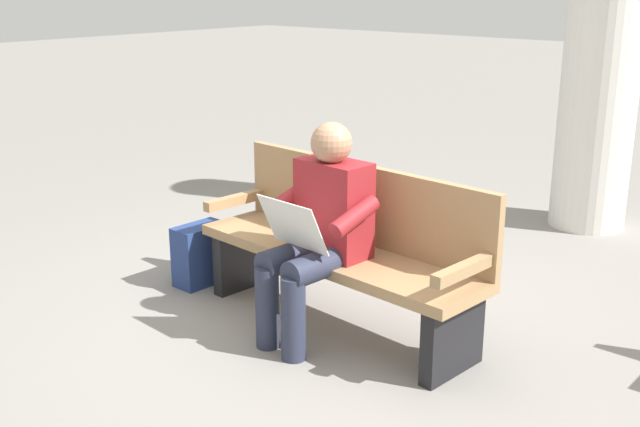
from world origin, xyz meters
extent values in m
plane|color=gray|center=(0.00, 0.00, 0.00)|extent=(40.00, 40.00, 0.00)
cube|color=#9E7A51|center=(0.00, 0.00, 0.42)|extent=(1.83, 0.61, 0.06)
cube|color=#9E7A51|center=(-0.02, -0.21, 0.68)|extent=(1.80, 0.18, 0.45)
cube|color=#9E7A51|center=(-0.85, 0.06, 0.57)|extent=(0.10, 0.48, 0.06)
cube|color=#9E7A51|center=(0.85, -0.06, 0.57)|extent=(0.10, 0.48, 0.06)
cube|color=black|center=(-0.80, 0.06, 0.20)|extent=(0.11, 0.44, 0.39)
cube|color=black|center=(0.80, -0.06, 0.20)|extent=(0.11, 0.44, 0.39)
cube|color=maroon|center=(-0.03, 0.05, 0.71)|extent=(0.42, 0.25, 0.52)
sphere|color=#A87A5B|center=(-0.02, 0.07, 1.07)|extent=(0.22, 0.22, 0.22)
cylinder|color=#282D42|center=(-0.11, 0.27, 0.47)|extent=(0.18, 0.43, 0.15)
cylinder|color=#282D42|center=(0.09, 0.25, 0.47)|extent=(0.18, 0.43, 0.15)
cylinder|color=#282D42|center=(-0.10, 0.46, 0.23)|extent=(0.13, 0.13, 0.45)
cylinder|color=#282D42|center=(0.10, 0.44, 0.23)|extent=(0.13, 0.13, 0.45)
cylinder|color=maroon|center=(-0.26, 0.17, 0.74)|extent=(0.11, 0.32, 0.18)
cylinder|color=maroon|center=(0.22, 0.13, 0.74)|extent=(0.11, 0.32, 0.18)
cube|color=silver|center=(0.00, 0.35, 0.68)|extent=(0.41, 0.16, 0.27)
cube|color=navy|center=(1.06, 0.07, 0.19)|extent=(0.20, 0.34, 0.39)
cube|color=navy|center=(1.17, 0.07, 0.14)|extent=(0.05, 0.24, 0.18)
cylinder|color=silver|center=(-0.33, -2.74, 1.73)|extent=(0.58, 0.58, 3.45)
camera|label=1|loc=(-2.57, 3.14, 1.90)|focal=43.73mm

